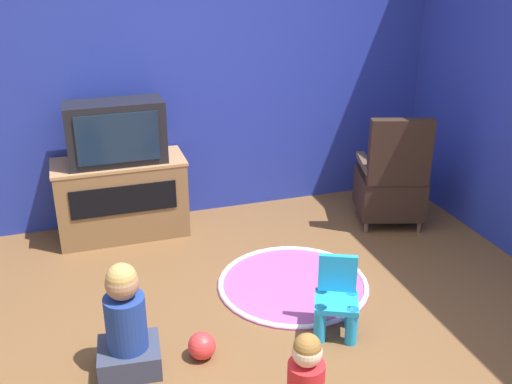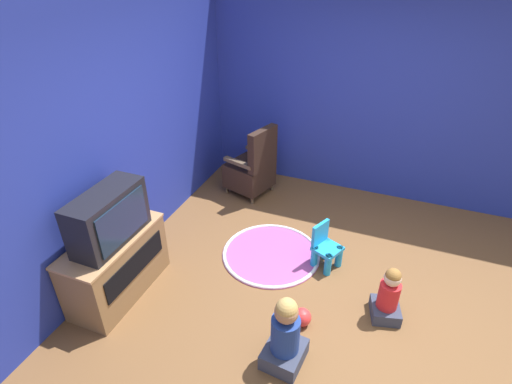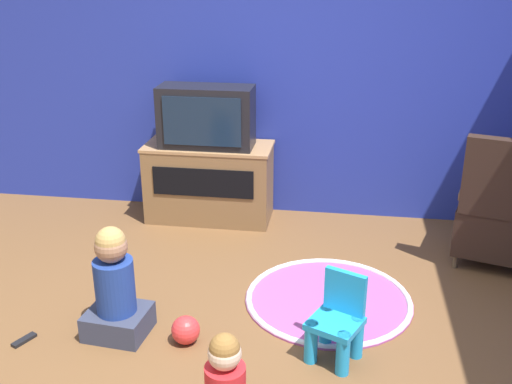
% 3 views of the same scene
% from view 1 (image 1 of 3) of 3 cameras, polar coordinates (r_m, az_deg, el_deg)
% --- Properties ---
extents(ground_plane, '(30.00, 30.00, 0.00)m').
position_cam_1_polar(ground_plane, '(3.68, 1.94, -15.71)').
color(ground_plane, brown).
extents(wall_back, '(5.29, 0.12, 2.76)m').
position_cam_1_polar(wall_back, '(5.07, -10.53, 12.26)').
color(wall_back, '#23339E').
rests_on(wall_back, ground_plane).
extents(tv_cabinet, '(1.05, 0.47, 0.65)m').
position_cam_1_polar(tv_cabinet, '(5.05, -12.68, -0.40)').
color(tv_cabinet, brown).
rests_on(tv_cabinet, ground_plane).
extents(television, '(0.76, 0.33, 0.49)m').
position_cam_1_polar(television, '(4.82, -13.21, 5.53)').
color(television, black).
rests_on(television, tv_cabinet).
extents(black_armchair, '(0.66, 0.67, 0.99)m').
position_cam_1_polar(black_armchair, '(5.22, 12.76, 0.80)').
color(black_armchair, brown).
rests_on(black_armchair, ground_plane).
extents(yellow_kid_chair, '(0.35, 0.34, 0.50)m').
position_cam_1_polar(yellow_kid_chair, '(3.83, 7.65, -10.51)').
color(yellow_kid_chair, '#1E99DB').
rests_on(yellow_kid_chair, ground_plane).
extents(play_mat, '(1.09, 1.09, 0.04)m').
position_cam_1_polar(play_mat, '(4.36, 3.54, -8.72)').
color(play_mat, '#A54C8C').
rests_on(play_mat, ground_plane).
extents(child_watching_center, '(0.38, 0.34, 0.69)m').
position_cam_1_polar(child_watching_center, '(3.52, -12.25, -12.31)').
color(child_watching_center, '#33384C').
rests_on(child_watching_center, ground_plane).
extents(toy_ball, '(0.17, 0.17, 0.17)m').
position_cam_1_polar(toy_ball, '(3.67, -5.17, -14.37)').
color(toy_ball, red).
rests_on(toy_ball, ground_plane).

